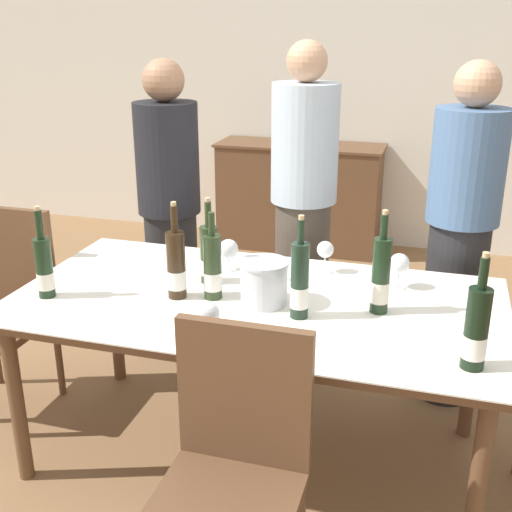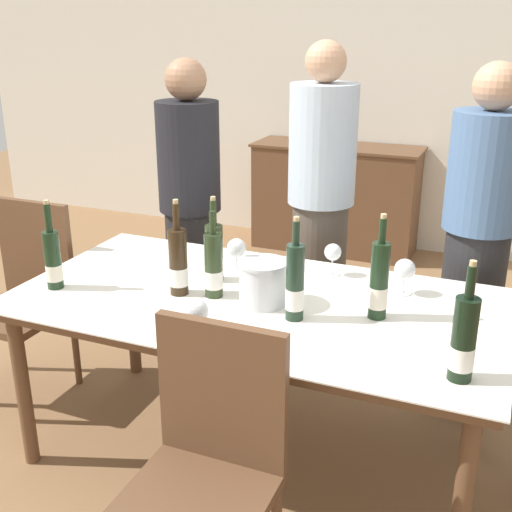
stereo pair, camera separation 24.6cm
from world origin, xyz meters
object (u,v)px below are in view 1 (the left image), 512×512
(ice_bucket, at_px, (264,281))
(wine_glass_1, at_px, (325,251))
(sideboard_cabinet, at_px, (299,196))
(person_guest_right, at_px, (459,241))
(wine_glass_0, at_px, (399,265))
(wine_bottle_1, at_px, (213,269))
(wine_bottle_4, at_px, (476,330))
(person_guest_left, at_px, (304,214))
(wine_bottle_5, at_px, (300,282))
(wine_bottle_6, at_px, (176,266))
(chair_left_end, at_px, (6,299))
(person_host, at_px, (170,213))
(wine_bottle_3, at_px, (209,255))
(wine_glass_3, at_px, (207,315))
(chair_near_front, at_px, (234,461))
(wine_bottle_2, at_px, (381,277))
(wine_bottle_0, at_px, (44,268))
(wine_glass_2, at_px, (229,250))
(dining_table, at_px, (256,313))

(ice_bucket, height_order, wine_glass_1, ice_bucket)
(sideboard_cabinet, relative_size, person_guest_right, 0.82)
(wine_glass_1, bearing_deg, wine_glass_0, -14.80)
(wine_bottle_1, height_order, wine_bottle_4, wine_bottle_4)
(person_guest_left, bearing_deg, wine_bottle_5, -78.49)
(wine_bottle_6, xyz_separation_m, chair_left_end, (-0.95, 0.16, -0.33))
(wine_glass_1, xyz_separation_m, person_host, (-0.92, 0.44, -0.03))
(wine_bottle_3, relative_size, wine_glass_3, 2.37)
(wine_glass_3, bearing_deg, chair_near_front, -58.62)
(ice_bucket, relative_size, chair_near_front, 0.20)
(wine_glass_1, bearing_deg, wine_bottle_5, -90.90)
(wine_bottle_3, relative_size, wine_bottle_6, 0.93)
(wine_glass_1, relative_size, wine_glass_3, 0.92)
(wine_bottle_1, bearing_deg, wine_bottle_2, 4.89)
(wine_bottle_6, distance_m, person_guest_left, 0.96)
(wine_bottle_2, height_order, wine_bottle_6, wine_bottle_2)
(ice_bucket, height_order, person_guest_right, person_guest_right)
(wine_bottle_0, distance_m, wine_bottle_5, 1.01)
(wine_glass_2, relative_size, person_host, 0.09)
(wine_bottle_6, relative_size, wine_glass_1, 2.76)
(wine_glass_0, bearing_deg, sideboard_cabinet, 111.54)
(ice_bucket, height_order, wine_bottle_6, wine_bottle_6)
(ice_bucket, distance_m, wine_bottle_2, 0.44)
(ice_bucket, bearing_deg, wine_glass_0, 32.16)
(sideboard_cabinet, bearing_deg, dining_table, -80.85)
(wine_bottle_6, height_order, chair_left_end, wine_bottle_6)
(ice_bucket, bearing_deg, chair_left_end, 174.67)
(wine_bottle_1, height_order, wine_glass_0, wine_bottle_1)
(wine_glass_0, relative_size, wine_glass_2, 1.05)
(wine_bottle_3, distance_m, chair_left_end, 1.07)
(wine_glass_1, height_order, person_host, person_host)
(wine_bottle_2, relative_size, person_guest_left, 0.24)
(wine_glass_0, bearing_deg, dining_table, -152.37)
(wine_glass_2, relative_size, wine_glass_3, 0.91)
(person_host, bearing_deg, dining_table, -48.23)
(wine_bottle_5, relative_size, person_guest_left, 0.23)
(chair_near_front, distance_m, person_host, 1.78)
(wine_bottle_4, bearing_deg, wine_bottle_5, 161.21)
(sideboard_cabinet, xyz_separation_m, wine_bottle_6, (0.13, -2.78, 0.44))
(wine_bottle_2, bearing_deg, wine_glass_0, 79.00)
(wine_bottle_3, bearing_deg, person_host, 124.95)
(sideboard_cabinet, distance_m, wine_glass_3, 3.17)
(wine_bottle_6, bearing_deg, person_host, 115.32)
(wine_bottle_4, height_order, wine_glass_0, wine_bottle_4)
(chair_left_end, bearing_deg, wine_bottle_0, -33.70)
(wine_bottle_0, bearing_deg, person_guest_right, 31.28)
(dining_table, distance_m, chair_left_end, 1.27)
(wine_glass_1, bearing_deg, chair_near_front, -93.10)
(wine_bottle_5, relative_size, person_host, 0.25)
(sideboard_cabinet, bearing_deg, person_guest_right, -58.64)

